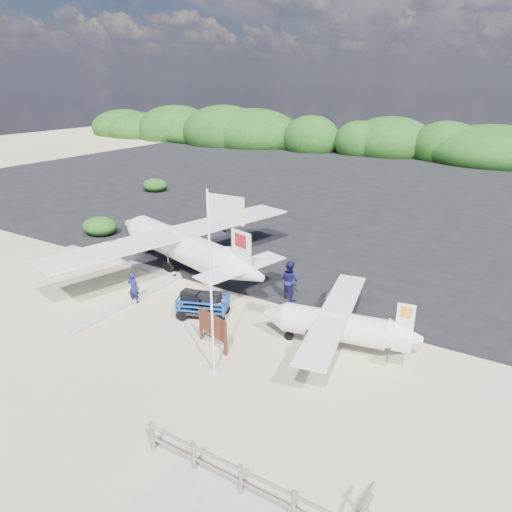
{
  "coord_description": "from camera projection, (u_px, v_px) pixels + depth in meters",
  "views": [
    {
      "loc": [
        10.85,
        -12.31,
        9.98
      ],
      "look_at": [
        0.15,
        5.49,
        2.01
      ],
      "focal_mm": 32.0,
      "sensor_mm": 36.0,
      "label": 1
    }
  ],
  "objects": [
    {
      "name": "ground",
      "position": [
        184.0,
        342.0,
        18.64
      ],
      "size": [
        160.0,
        160.0,
        0.0
      ],
      "primitive_type": "plane",
      "color": "beige"
    },
    {
      "name": "aircraft_small",
      "position": [
        280.0,
        175.0,
        52.02
      ],
      "size": [
        7.48,
        7.48,
        2.34
      ],
      "primitive_type": null,
      "rotation": [
        0.0,
        0.0,
        3.31
      ],
      "color": "#B2B2B2",
      "rests_on": "ground"
    },
    {
      "name": "vegetation_band",
      "position": [
        440.0,
        159.0,
        62.65
      ],
      "size": [
        124.0,
        8.0,
        4.4
      ],
      "primitive_type": null,
      "color": "#B2B2B2",
      "rests_on": "ground"
    },
    {
      "name": "asphalt_apron",
      "position": [
        389.0,
        195.0,
        42.64
      ],
      "size": [
        90.0,
        50.0,
        0.04
      ],
      "primitive_type": null,
      "color": "#B2B2B2",
      "rests_on": "ground"
    },
    {
      "name": "signboard",
      "position": [
        213.0,
        347.0,
        18.33
      ],
      "size": [
        1.81,
        0.7,
        1.51
      ],
      "primitive_type": null,
      "rotation": [
        0.0,
        0.0,
        -0.29
      ],
      "color": "#522617",
      "rests_on": "ground"
    },
    {
      "name": "lagoon",
      "position": [
        70.0,
        283.0,
        24.17
      ],
      "size": [
        9.0,
        7.0,
        0.4
      ],
      "primitive_type": null,
      "color": "#B2B2B2",
      "rests_on": "ground"
    },
    {
      "name": "flagpole",
      "position": [
        214.0,
        371.0,
        16.78
      ],
      "size": [
        1.38,
        0.6,
        6.81
      ],
      "primitive_type": null,
      "rotation": [
        0.0,
        0.0,
        0.03
      ],
      "color": "white",
      "rests_on": "ground"
    },
    {
      "name": "crew_b",
      "position": [
        290.0,
        280.0,
        22.06
      ],
      "size": [
        1.16,
        1.04,
        1.97
      ],
      "primitive_type": "imported",
      "rotation": [
        0.0,
        0.0,
        2.78
      ],
      "color": "#15134A",
      "rests_on": "ground"
    },
    {
      "name": "crew_a",
      "position": [
        134.0,
        288.0,
        21.71
      ],
      "size": [
        0.64,
        0.48,
        1.58
      ],
      "primitive_type": "imported",
      "rotation": [
        0.0,
        0.0,
        3.33
      ],
      "color": "#15134A",
      "rests_on": "ground"
    },
    {
      "name": "fence",
      "position": [
        241.0,
        495.0,
        11.75
      ],
      "size": [
        6.4,
        2.0,
        1.1
      ],
      "primitive_type": null,
      "color": "#B2B2B2",
      "rests_on": "ground"
    },
    {
      "name": "baggage_cart",
      "position": [
        204.0,
        317.0,
        20.64
      ],
      "size": [
        2.72,
        2.11,
        1.2
      ],
      "primitive_type": null,
      "rotation": [
        0.0,
        0.0,
        0.35
      ],
      "color": "blue",
      "rests_on": "ground"
    }
  ]
}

